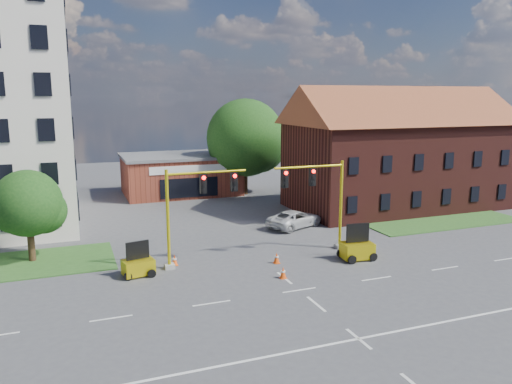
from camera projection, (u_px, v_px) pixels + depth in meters
ground at (299, 290)px, 27.42m from camera, size 120.00×120.00×0.00m
grass_verge_ne at (446, 223)px, 41.96m from camera, size 14.00×4.00×0.08m
lane_markings at (326, 312)px, 24.67m from camera, size 60.00×36.00×0.01m
brick_shop at (181, 174)px, 54.54m from camera, size 12.40×8.40×4.30m
townhouse_row at (398, 145)px, 47.27m from camera, size 21.00×11.00×11.50m
tree_large at (249, 140)px, 53.59m from camera, size 8.73×8.31×10.30m
tree_nw_front at (32, 205)px, 31.63m from camera, size 4.47×4.26×5.98m
signal_mast_west at (194, 205)px, 30.67m from camera, size 5.30×0.60×6.20m
signal_mast_east at (320, 195)px, 33.71m from camera, size 5.30×0.60×6.20m
trailer_west at (138, 265)px, 29.55m from camera, size 1.96×1.48×2.02m
trailer_east at (357, 249)px, 32.51m from camera, size 2.14×1.53×2.29m
cone_a at (283, 273)px, 29.16m from camera, size 0.40×0.40×0.70m
cone_b at (175, 260)px, 31.41m from camera, size 0.40×0.40×0.70m
cone_c at (277, 258)px, 31.82m from camera, size 0.40×0.40×0.70m
cone_d at (365, 241)px, 35.49m from camera, size 0.40×0.40×0.70m
pickup_white at (295, 219)px, 40.55m from camera, size 5.50×4.09×1.39m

